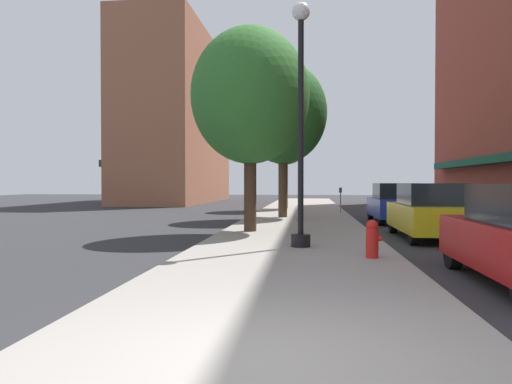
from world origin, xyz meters
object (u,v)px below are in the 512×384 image
Objects in this scene: lamppost at (301,120)px; car_blue at (394,203)px; tree_near at (283,114)px; tree_mid at (250,96)px; fire_hydrant at (372,239)px; tree_far at (285,130)px; parking_meter_near at (340,197)px; car_yellow at (429,212)px.

lamppost is 1.37× the size of car_blue.
tree_near reaches higher than tree_mid.
fire_hydrant is at bearing -77.96° from tree_near.
car_blue reaches higher than fire_hydrant.
tree_mid is at bearing 114.85° from lamppost.
tree_far reaches higher than lamppost.
tree_near is at bearing -87.69° from tree_far.
tree_mid is (-3.18, 5.21, 3.93)m from fire_hydrant.
tree_far is 10.63m from car_blue.
lamppost reaches higher than parking_meter_near.
lamppost is 5.44m from car_yellow.
fire_hydrant is 0.12× the size of tree_mid.
tree_mid reaches higher than lamppost.
parking_meter_near is at bearing 82.33° from lamppost.
tree_far is at bearing 92.31° from tree_near.
tree_mid is at bearing -133.85° from car_blue.
parking_meter_near is at bearing 51.01° from tree_near.
fire_hydrant is 15.15m from parking_meter_near.
tree_near reaches higher than car_blue.
lamppost is 13.86m from parking_meter_near.
tree_near is at bearing 102.04° from fire_hydrant.
fire_hydrant is 5.22m from car_yellow.
tree_near is 7.36m from tree_far.
tree_far is at bearing 98.33° from fire_hydrant.
fire_hydrant is (1.50, -1.58, -2.68)m from lamppost.
tree_mid is at bearing -109.46° from parking_meter_near.
tree_near is 1.07× the size of tree_mid.
parking_meter_near is 10.63m from car_yellow.
tree_mid is at bearing -91.66° from tree_far.
parking_meter_near is at bearing 114.79° from car_blue.
lamppost is at bearing -85.80° from tree_far.
car_yellow and car_blue have the same top height.
car_yellow is (3.78, 3.11, -2.39)m from lamppost.
lamppost is at bearing -97.67° from parking_meter_near.
car_yellow reaches higher than fire_hydrant.
car_yellow is 5.90m from car_blue.
parking_meter_near is 11.09m from tree_mid.
tree_near is (-2.49, 11.66, 4.29)m from fire_hydrant.
fire_hydrant is at bearing -117.25° from car_yellow.
car_blue is at bearing -66.82° from parking_meter_near.
car_yellow is 1.00× the size of car_blue.
tree_near is 1.63× the size of car_blue.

